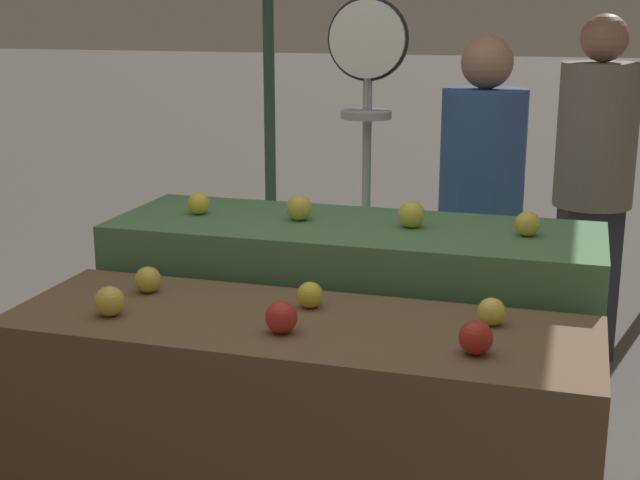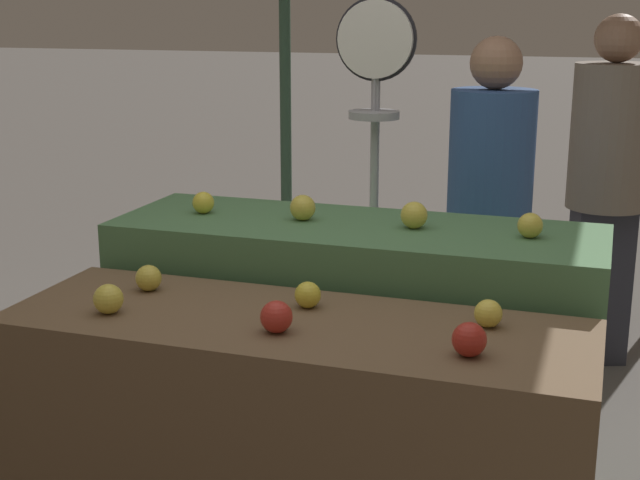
{
  "view_description": "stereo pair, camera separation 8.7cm",
  "coord_description": "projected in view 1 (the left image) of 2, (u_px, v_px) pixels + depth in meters",
  "views": [
    {
      "loc": [
        0.71,
        -2.18,
        1.67
      ],
      "look_at": [
        -0.03,
        0.3,
        0.99
      ],
      "focal_mm": 50.0,
      "sensor_mm": 36.0,
      "label": 1
    },
    {
      "loc": [
        0.79,
        -2.15,
        1.67
      ],
      "look_at": [
        -0.03,
        0.3,
        0.99
      ],
      "focal_mm": 50.0,
      "sensor_mm": 36.0,
      "label": 2
    }
  ],
  "objects": [
    {
      "name": "person_vendor_at_scale",
      "position": [
        481.0,
        203.0,
        3.6
      ],
      "size": [
        0.4,
        0.4,
        1.56
      ],
      "rotation": [
        0.0,
        0.0,
        3.33
      ],
      "color": "#2D2D38",
      "rests_on": "ground_plane"
    },
    {
      "name": "person_customer_left",
      "position": [
        594.0,
        168.0,
        4.14
      ],
      "size": [
        0.47,
        0.47,
        1.64
      ],
      "rotation": [
        0.0,
        0.0,
        3.5
      ],
      "color": "#2D2D38",
      "rests_on": "ground_plane"
    },
    {
      "name": "apple_back_0",
      "position": [
        199.0,
        203.0,
        3.08
      ],
      "size": [
        0.08,
        0.08,
        0.08
      ],
      "primitive_type": "sphere",
      "color": "gold",
      "rests_on": "display_counter_back"
    },
    {
      "name": "apple_back_1",
      "position": [
        299.0,
        208.0,
        2.99
      ],
      "size": [
        0.09,
        0.09,
        0.09
      ],
      "primitive_type": "sphere",
      "color": "gold",
      "rests_on": "display_counter_back"
    },
    {
      "name": "apple_back_3",
      "position": [
        527.0,
        224.0,
        2.79
      ],
      "size": [
        0.08,
        0.08,
        0.08
      ],
      "primitive_type": "sphere",
      "color": "gold",
      "rests_on": "display_counter_back"
    },
    {
      "name": "apple_front_3",
      "position": [
        148.0,
        280.0,
        2.65
      ],
      "size": [
        0.08,
        0.08,
        0.08
      ],
      "primitive_type": "sphere",
      "color": "gold",
      "rests_on": "display_counter_front"
    },
    {
      "name": "apple_front_0",
      "position": [
        110.0,
        301.0,
        2.45
      ],
      "size": [
        0.08,
        0.08,
        0.08
      ],
      "primitive_type": "sphere",
      "color": "gold",
      "rests_on": "display_counter_front"
    },
    {
      "name": "display_counter_back",
      "position": [
        352.0,
        361.0,
        3.07
      ],
      "size": [
        1.62,
        0.55,
        0.97
      ],
      "primitive_type": "cube",
      "color": "#4C7A4C",
      "rests_on": "ground_plane"
    },
    {
      "name": "apple_front_4",
      "position": [
        311.0,
        295.0,
        2.52
      ],
      "size": [
        0.08,
        0.08,
        0.08
      ],
      "primitive_type": "sphere",
      "color": "gold",
      "rests_on": "display_counter_front"
    },
    {
      "name": "produce_scale",
      "position": [
        367.0,
        113.0,
        3.49
      ],
      "size": [
        0.32,
        0.2,
        1.71
      ],
      "color": "#99999E",
      "rests_on": "ground_plane"
    },
    {
      "name": "display_counter_front",
      "position": [
        299.0,
        460.0,
        2.53
      ],
      "size": [
        1.62,
        0.55,
        0.84
      ],
      "primitive_type": "cube",
      "color": "brown",
      "rests_on": "ground_plane"
    },
    {
      "name": "apple_back_2",
      "position": [
        411.0,
        214.0,
        2.89
      ],
      "size": [
        0.09,
        0.09,
        0.09
      ],
      "primitive_type": "sphere",
      "color": "gold",
      "rests_on": "display_counter_back"
    },
    {
      "name": "apple_front_5",
      "position": [
        491.0,
        312.0,
        2.38
      ],
      "size": [
        0.08,
        0.08,
        0.08
      ],
      "primitive_type": "sphere",
      "color": "yellow",
      "rests_on": "display_counter_front"
    },
    {
      "name": "apple_front_2",
      "position": [
        476.0,
        338.0,
        2.18
      ],
      "size": [
        0.09,
        0.09,
        0.09
      ],
      "primitive_type": "sphere",
      "color": "#AD281E",
      "rests_on": "display_counter_front"
    },
    {
      "name": "apple_front_1",
      "position": [
        281.0,
        317.0,
        2.32
      ],
      "size": [
        0.09,
        0.09,
        0.09
      ],
      "primitive_type": "sphere",
      "color": "#B72D23",
      "rests_on": "display_counter_front"
    }
  ]
}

